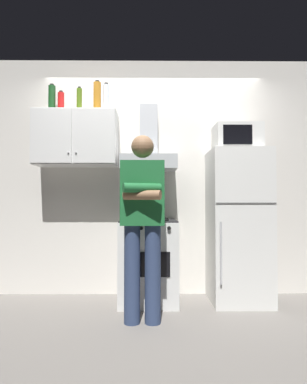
# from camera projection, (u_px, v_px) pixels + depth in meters

# --- Properties ---
(ground_plane) EXTENTS (7.00, 7.00, 0.00)m
(ground_plane) POSITION_uv_depth(u_px,v_px,m) (154.00, 310.00, 3.18)
(ground_plane) COLOR slate
(back_wall_tiled) EXTENTS (4.80, 0.10, 2.70)m
(back_wall_tiled) POSITION_uv_depth(u_px,v_px,m) (153.00, 176.00, 3.82)
(back_wall_tiled) COLOR silver
(back_wall_tiled) RESTS_ON ground_plane
(upper_cabinet) EXTENTS (0.90, 0.37, 0.60)m
(upper_cabinet) POSITION_uv_depth(u_px,v_px,m) (76.00, 139.00, 3.60)
(upper_cabinet) COLOR silver
(stove_oven) EXTENTS (0.60, 0.62, 0.87)m
(stove_oven) POSITION_uv_depth(u_px,v_px,m) (149.00, 261.00, 3.44)
(stove_oven) COLOR white
(stove_oven) RESTS_ON ground_plane
(range_hood) EXTENTS (0.60, 0.44, 0.75)m
(range_hood) POSITION_uv_depth(u_px,v_px,m) (149.00, 153.00, 3.60)
(range_hood) COLOR #B7BABF
(refrigerator) EXTENTS (0.60, 0.62, 1.60)m
(refrigerator) POSITION_uv_depth(u_px,v_px,m) (238.00, 226.00, 3.46)
(refrigerator) COLOR white
(refrigerator) RESTS_ON ground_plane
(microwave) EXTENTS (0.48, 0.37, 0.28)m
(microwave) POSITION_uv_depth(u_px,v_px,m) (237.00, 138.00, 3.51)
(microwave) COLOR silver
(microwave) RESTS_ON refrigerator
(person_standing) EXTENTS (0.38, 0.33, 1.64)m
(person_standing) POSITION_uv_depth(u_px,v_px,m) (142.00, 219.00, 2.85)
(person_standing) COLOR navy
(person_standing) RESTS_ON ground_plane
(bottle_olive_oil) EXTENTS (0.06, 0.06, 0.27)m
(bottle_olive_oil) POSITION_uv_depth(u_px,v_px,m) (79.00, 100.00, 3.60)
(bottle_olive_oil) COLOR #4C6B19
(bottle_olive_oil) RESTS_ON upper_cabinet
(bottle_soda_red) EXTENTS (0.07, 0.07, 0.24)m
(bottle_soda_red) POSITION_uv_depth(u_px,v_px,m) (61.00, 102.00, 3.65)
(bottle_soda_red) COLOR red
(bottle_soda_red) RESTS_ON upper_cabinet
(bottle_vodka_clear) EXTENTS (0.07, 0.07, 0.31)m
(bottle_vodka_clear) POSITION_uv_depth(u_px,v_px,m) (106.00, 98.00, 3.59)
(bottle_vodka_clear) COLOR silver
(bottle_vodka_clear) RESTS_ON upper_cabinet
(bottle_liquor_amber) EXTENTS (0.08, 0.08, 0.34)m
(bottle_liquor_amber) POSITION_uv_depth(u_px,v_px,m) (97.00, 96.00, 3.59)
(bottle_liquor_amber) COLOR #B7721E
(bottle_liquor_amber) RESTS_ON upper_cabinet
(bottle_wine_green) EXTENTS (0.08, 0.08, 0.32)m
(bottle_wine_green) POSITION_uv_depth(u_px,v_px,m) (52.00, 99.00, 3.65)
(bottle_wine_green) COLOR #19471E
(bottle_wine_green) RESTS_ON upper_cabinet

